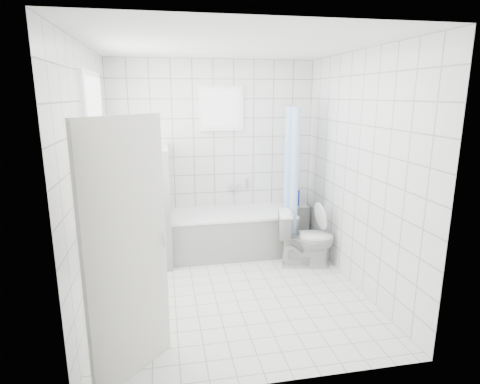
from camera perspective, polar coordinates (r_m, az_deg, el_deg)
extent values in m
plane|color=white|center=(4.61, -0.96, -13.92)|extent=(3.00, 3.00, 0.00)
plane|color=white|center=(4.11, -1.11, 20.19)|extent=(3.00, 3.00, 0.00)
cube|color=white|center=(5.63, -3.69, 5.13)|extent=(2.80, 0.02, 2.60)
cube|color=white|center=(2.75, 4.41, -4.01)|extent=(2.80, 0.02, 2.60)
cube|color=white|center=(4.17, -20.36, 1.27)|extent=(0.02, 3.00, 2.60)
cube|color=white|center=(4.61, 16.38, 2.71)|extent=(0.02, 3.00, 2.60)
cube|color=white|center=(4.40, -19.50, 5.94)|extent=(0.01, 0.90, 1.40)
cube|color=white|center=(5.54, -2.68, 11.76)|extent=(0.50, 0.01, 0.50)
cube|color=white|center=(4.55, -18.20, -3.30)|extent=(0.18, 1.02, 0.08)
cube|color=silver|center=(3.07, -15.66, -8.48)|extent=(0.55, 0.63, 2.00)
cube|color=white|center=(5.54, -1.17, -5.92)|extent=(1.64, 0.75, 0.55)
cube|color=white|center=(5.45, -1.18, -3.05)|extent=(1.66, 0.77, 0.03)
cube|color=white|center=(5.28, -10.72, -1.76)|extent=(0.15, 0.85, 1.50)
cube|color=white|center=(6.01, 7.64, -4.48)|extent=(0.40, 0.24, 0.55)
imported|color=silver|center=(5.18, 9.37, -6.57)|extent=(0.78, 0.55, 0.72)
cylinder|color=silver|center=(5.38, 7.08, 12.15)|extent=(0.02, 0.80, 0.02)
cube|color=silver|center=(5.72, -0.78, 0.69)|extent=(0.18, 0.06, 0.06)
imported|color=#38FCFF|center=(4.29, -18.55, -2.54)|extent=(0.11, 0.11, 0.17)
imported|color=silver|center=(4.59, -18.13, -0.47)|extent=(0.13, 0.13, 0.33)
imported|color=#BC5EA9|center=(4.78, -17.82, -0.72)|extent=(0.13, 0.13, 0.20)
imported|color=white|center=(4.49, -18.23, -1.80)|extent=(0.18, 0.18, 0.18)
imported|color=#D151A3|center=(4.19, -18.76, -2.31)|extent=(0.13, 0.13, 0.27)
cylinder|color=red|center=(5.89, 7.43, -0.95)|extent=(0.06, 0.06, 0.22)
cylinder|color=#19994B|center=(5.82, 7.59, -1.10)|extent=(0.06, 0.06, 0.23)
cylinder|color=#181EC3|center=(5.92, 8.14, -0.81)|extent=(0.06, 0.06, 0.23)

